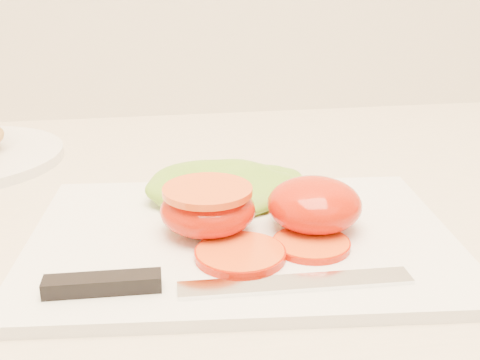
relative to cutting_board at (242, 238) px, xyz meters
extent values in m
cube|color=white|center=(0.00, 0.00, 0.00)|extent=(0.39, 0.30, 0.01)
ellipsoid|color=red|center=(0.06, 0.00, 0.03)|extent=(0.08, 0.08, 0.05)
ellipsoid|color=red|center=(-0.03, 0.01, 0.03)|extent=(0.08, 0.08, 0.04)
cylinder|color=#D94619|center=(-0.03, 0.01, 0.04)|extent=(0.08, 0.08, 0.01)
cylinder|color=#F25816|center=(-0.01, -0.04, 0.01)|extent=(0.07, 0.07, 0.01)
cylinder|color=#F25816|center=(0.05, -0.04, 0.01)|extent=(0.06, 0.06, 0.01)
ellipsoid|color=#6FA52B|center=(-0.01, 0.08, 0.02)|extent=(0.15, 0.11, 0.03)
ellipsoid|color=#6FA52B|center=(0.04, 0.08, 0.02)|extent=(0.13, 0.12, 0.02)
cube|color=silver|center=(0.02, -0.09, 0.01)|extent=(0.17, 0.03, 0.00)
cube|color=black|center=(-0.11, -0.08, 0.01)|extent=(0.08, 0.02, 0.01)
camera|label=1|loc=(-0.08, -0.46, 0.23)|focal=45.00mm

